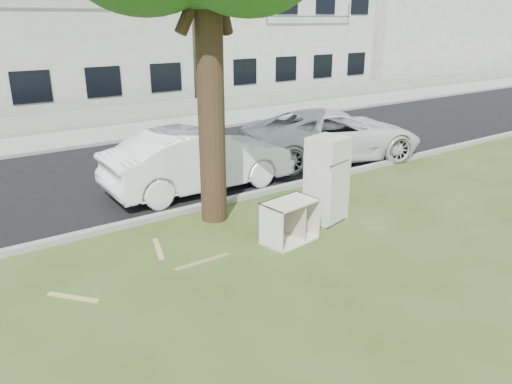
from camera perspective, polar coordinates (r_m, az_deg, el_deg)
ground at (r=9.53m, az=2.87°, el=-5.89°), size 120.00×120.00×0.00m
road at (r=14.42m, az=-11.92°, el=2.60°), size 120.00×7.00×0.01m
kerb_near at (r=11.40m, az=-4.70°, el=-1.58°), size 120.00×0.18×0.12m
kerb_far at (r=17.65m, az=-16.59°, el=5.24°), size 120.00×0.18×0.12m
sidewalk at (r=18.99m, az=-18.05°, el=6.07°), size 120.00×2.80×0.01m
low_wall at (r=20.43m, az=-19.54°, el=7.79°), size 120.00×0.15×0.70m
townhouse_center at (r=24.85m, az=-23.80°, el=17.03°), size 11.22×8.16×7.44m
townhouse_right at (r=29.84m, az=0.46°, el=18.13°), size 10.20×8.16×6.84m
filler_right at (r=39.96m, az=17.38°, el=17.29°), size 16.00×9.00×6.40m
fridge at (r=10.42m, az=8.08°, el=1.45°), size 0.88×0.84×1.78m
cabinet at (r=9.49m, az=3.83°, el=-3.36°), size 1.11×0.77×0.81m
plank_a at (r=8.87m, az=-6.14°, el=-7.92°), size 1.06×0.10×0.02m
plank_b at (r=8.28m, az=-20.16°, el=-11.24°), size 0.63×0.73×0.02m
plank_c at (r=9.45m, az=-11.09°, el=-6.39°), size 0.36×0.89×0.02m
car_center at (r=12.30m, az=-6.51°, el=3.71°), size 4.69×1.69×1.54m
car_right at (r=15.16m, az=8.79°, el=6.50°), size 5.82×3.73×1.49m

